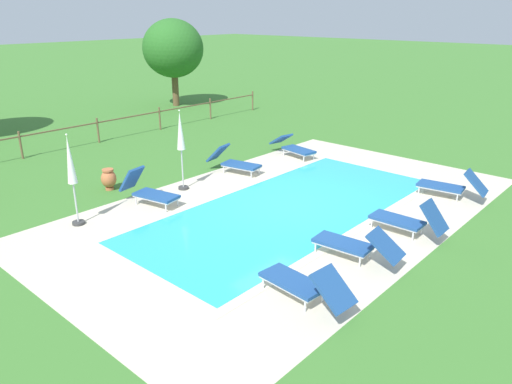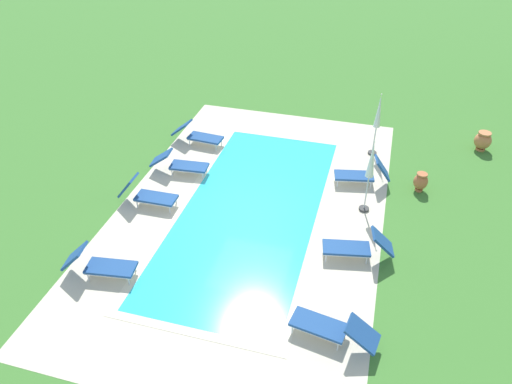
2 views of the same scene
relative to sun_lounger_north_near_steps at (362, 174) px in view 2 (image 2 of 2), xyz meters
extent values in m
plane|color=#3D752D|center=(2.43, -3.20, -0.40)|extent=(160.00, 160.00, 0.00)
cube|color=beige|center=(2.43, -3.20, -0.40)|extent=(13.68, 8.17, 0.01)
cube|color=#2DB7C6|center=(2.43, -3.20, -0.39)|extent=(9.62, 4.10, 0.01)
cube|color=beige|center=(2.43, -1.03, -0.39)|extent=(10.10, 0.24, 0.01)
cube|color=beige|center=(2.43, -5.37, -0.39)|extent=(10.10, 0.24, 0.01)
cube|color=beige|center=(7.36, -3.20, -0.39)|extent=(0.24, 4.10, 0.01)
cube|color=beige|center=(-2.49, -3.20, -0.39)|extent=(0.24, 4.10, 0.01)
cube|color=navy|center=(0.05, -0.26, -0.08)|extent=(0.85, 1.39, 0.07)
cube|color=navy|center=(-0.13, 0.62, 0.26)|extent=(0.70, 0.65, 0.73)
cube|color=silver|center=(0.05, -0.26, -0.14)|extent=(0.81, 1.36, 0.04)
cylinder|color=silver|center=(0.41, -0.75, -0.26)|extent=(0.04, 0.04, 0.28)
cylinder|color=silver|center=(-0.09, -0.85, -0.26)|extent=(0.04, 0.04, 0.28)
cylinder|color=silver|center=(0.19, 0.34, -0.26)|extent=(0.04, 0.04, 0.28)
cylinder|color=silver|center=(-0.31, 0.24, -0.26)|extent=(0.04, 0.04, 0.28)
cube|color=navy|center=(0.98, -5.83, -0.08)|extent=(0.71, 1.35, 0.07)
cube|color=navy|center=(1.07, -6.82, 0.16)|extent=(0.66, 0.77, 0.54)
cube|color=silver|center=(0.98, -5.83, -0.14)|extent=(0.67, 1.32, 0.04)
cylinder|color=silver|center=(0.68, -5.30, -0.26)|extent=(0.04, 0.04, 0.28)
cylinder|color=silver|center=(1.19, -5.26, -0.26)|extent=(0.04, 0.04, 0.28)
cylinder|color=silver|center=(0.78, -6.41, -0.26)|extent=(0.04, 0.04, 0.28)
cylinder|color=silver|center=(1.28, -6.36, -0.26)|extent=(0.04, 0.04, 0.28)
cube|color=navy|center=(3.76, -0.06, -0.08)|extent=(0.83, 1.39, 0.07)
cube|color=navy|center=(3.58, 0.87, 0.21)|extent=(0.71, 0.75, 0.64)
cube|color=silver|center=(3.76, -0.06, -0.14)|extent=(0.80, 1.36, 0.04)
cylinder|color=silver|center=(4.11, -0.56, -0.26)|extent=(0.04, 0.04, 0.28)
cylinder|color=silver|center=(3.61, -0.65, -0.26)|extent=(0.04, 0.04, 0.28)
cylinder|color=silver|center=(3.90, 0.53, -0.26)|extent=(0.04, 0.04, 0.28)
cylinder|color=silver|center=(3.40, 0.43, -0.26)|extent=(0.04, 0.04, 0.28)
cube|color=navy|center=(6.19, -5.95, -0.08)|extent=(0.77, 1.37, 0.07)
cube|color=navy|center=(6.32, -6.90, 0.21)|extent=(0.68, 0.72, 0.64)
cube|color=silver|center=(6.19, -5.95, -0.14)|extent=(0.74, 1.34, 0.04)
cylinder|color=silver|center=(5.86, -5.44, -0.26)|extent=(0.04, 0.04, 0.28)
cylinder|color=silver|center=(6.37, -5.37, -0.26)|extent=(0.04, 0.04, 0.28)
cylinder|color=silver|center=(6.01, -6.54, -0.26)|extent=(0.04, 0.04, 0.28)
cylinder|color=silver|center=(6.52, -6.47, -0.26)|extent=(0.04, 0.04, 0.28)
cube|color=navy|center=(6.59, -0.36, -0.08)|extent=(0.81, 1.38, 0.07)
cube|color=navy|center=(6.76, 0.64, 0.13)|extent=(0.72, 0.85, 0.49)
cube|color=silver|center=(6.59, -0.36, -0.14)|extent=(0.78, 1.35, 0.04)
cylinder|color=silver|center=(6.75, -0.94, -0.26)|extent=(0.04, 0.04, 0.28)
cylinder|color=silver|center=(6.25, -0.86, -0.26)|extent=(0.04, 0.04, 0.28)
cylinder|color=silver|center=(6.94, 0.15, -0.26)|extent=(0.04, 0.04, 0.28)
cylinder|color=silver|center=(6.44, 0.23, -0.26)|extent=(0.04, 0.04, 0.28)
cube|color=navy|center=(3.00, -6.14, -0.08)|extent=(0.62, 1.31, 0.07)
cube|color=navy|center=(3.01, -7.05, 0.24)|extent=(0.61, 0.59, 0.70)
cube|color=silver|center=(3.00, -6.14, -0.14)|extent=(0.59, 1.28, 0.04)
cylinder|color=silver|center=(2.74, -5.59, -0.26)|extent=(0.04, 0.04, 0.28)
cylinder|color=silver|center=(3.25, -5.59, -0.26)|extent=(0.04, 0.04, 0.28)
cylinder|color=silver|center=(2.75, -6.70, -0.26)|extent=(0.04, 0.04, 0.28)
cylinder|color=silver|center=(3.26, -6.69, -0.26)|extent=(0.04, 0.04, 0.28)
cube|color=navy|center=(-1.06, -6.00, -0.08)|extent=(0.71, 1.35, 0.07)
cube|color=navy|center=(-1.15, -6.97, 0.18)|extent=(0.66, 0.75, 0.58)
cube|color=silver|center=(-1.06, -6.00, -0.14)|extent=(0.68, 1.32, 0.04)
cylinder|color=silver|center=(-1.27, -5.42, -0.26)|extent=(0.04, 0.04, 0.28)
cylinder|color=silver|center=(-0.76, -5.47, -0.26)|extent=(0.04, 0.04, 0.28)
cylinder|color=silver|center=(-1.36, -6.52, -0.26)|extent=(0.04, 0.04, 0.28)
cylinder|color=silver|center=(-0.86, -6.57, -0.26)|extent=(0.04, 0.04, 0.28)
cylinder|color=#383838|center=(-2.11, 0.21, -0.36)|extent=(0.32, 0.32, 0.08)
cylinder|color=#B2B5B7|center=(-2.11, 0.21, 0.17)|extent=(0.04, 0.04, 1.14)
cone|color=white|center=(-2.11, 0.21, 1.35)|extent=(0.24, 0.24, 1.23)
sphere|color=white|center=(-2.11, 0.21, 1.99)|extent=(0.05, 0.05, 0.05)
cylinder|color=#383838|center=(1.45, 0.24, -0.36)|extent=(0.32, 0.32, 0.08)
cylinder|color=#B2B5B7|center=(1.45, 0.24, 0.24)|extent=(0.04, 0.04, 1.28)
cone|color=white|center=(1.45, 0.24, 1.46)|extent=(0.25, 0.25, 1.16)
sphere|color=white|center=(1.45, 0.24, 2.06)|extent=(0.05, 0.05, 0.05)
cylinder|color=#C67547|center=(-3.50, 4.13, -0.36)|extent=(0.34, 0.34, 0.08)
ellipsoid|color=#C67547|center=(-3.50, 4.13, -0.01)|extent=(0.61, 0.61, 0.63)
cylinder|color=#C67547|center=(-3.50, 4.13, 0.31)|extent=(0.46, 0.46, 0.06)
cylinder|color=#B7663D|center=(-0.11, 1.90, -0.36)|extent=(0.26, 0.26, 0.08)
ellipsoid|color=#B7663D|center=(-0.11, 1.90, -0.04)|extent=(0.46, 0.46, 0.56)
cylinder|color=#B7663D|center=(-0.11, 1.90, 0.24)|extent=(0.35, 0.35, 0.06)
camera|label=1|loc=(-7.62, -10.91, 4.80)|focal=34.04mm
camera|label=2|loc=(14.17, 0.23, 9.01)|focal=34.33mm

